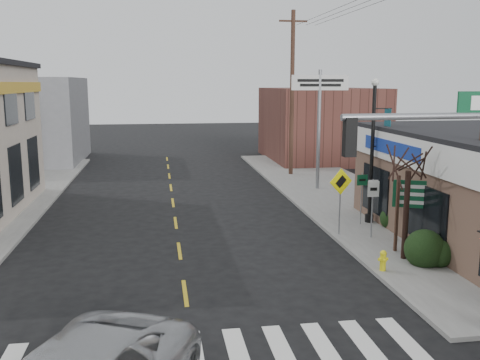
{
  "coord_description": "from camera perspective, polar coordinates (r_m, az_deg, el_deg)",
  "views": [
    {
      "loc": [
        -0.65,
        -10.75,
        6.01
      ],
      "look_at": [
        2.03,
        6.67,
        2.8
      ],
      "focal_mm": 40.0,
      "sensor_mm": 36.0,
      "label": 1
    }
  ],
  "objects": [
    {
      "name": "lamp_post",
      "position": [
        23.05,
        14.1,
        4.11
      ],
      "size": [
        0.79,
        0.62,
        6.06
      ],
      "rotation": [
        0.0,
        0.0,
        0.18
      ],
      "color": "black",
      "rests_on": "sidewalk_right"
    },
    {
      "name": "bare_tree",
      "position": [
        18.42,
        17.62,
        2.61
      ],
      "size": [
        2.26,
        2.26,
        4.53
      ],
      "rotation": [
        0.0,
        0.0,
        -0.01
      ],
      "color": "black",
      "rests_on": "sidewalk_right"
    },
    {
      "name": "crosswalk",
      "position": [
        12.68,
        -5.0,
        -18.0
      ],
      "size": [
        11.0,
        2.2,
        0.01
      ],
      "primitive_type": "cube",
      "color": "silver",
      "rests_on": "ground"
    },
    {
      "name": "traffic_signal_pole",
      "position": [
        13.35,
        23.95,
        -1.28
      ],
      "size": [
        4.5,
        0.37,
        5.7
      ],
      "rotation": [
        0.0,
        0.0,
        0.06
      ],
      "color": "gray",
      "rests_on": "sidewalk_right"
    },
    {
      "name": "shrub_front",
      "position": [
        18.71,
        19.09,
        -7.0
      ],
      "size": [
        1.32,
        1.32,
        0.99
      ],
      "primitive_type": "ellipsoid",
      "color": "#193914",
      "rests_on": "sidewalk_right"
    },
    {
      "name": "shrub_back",
      "position": [
        23.0,
        15.87,
        -3.97
      ],
      "size": [
        0.96,
        0.96,
        0.72
      ],
      "primitive_type": "ellipsoid",
      "color": "black",
      "rests_on": "sidewalk_right"
    },
    {
      "name": "bldg_distant_left",
      "position": [
        44.07,
        -22.42,
        5.9
      ],
      "size": [
        9.0,
        10.0,
        6.4
      ],
      "primitive_type": "cube",
      "color": "slate",
      "rests_on": "ground"
    },
    {
      "name": "sidewalk_right",
      "position": [
        26.31,
        13.05,
        -3.0
      ],
      "size": [
        6.0,
        38.0,
        0.13
      ],
      "primitive_type": "cube",
      "color": "slate",
      "rests_on": "ground"
    },
    {
      "name": "dance_center_sign",
      "position": [
        30.03,
        8.48,
        8.51
      ],
      "size": [
        3.1,
        0.19,
        6.6
      ],
      "rotation": [
        0.0,
        0.0,
        -0.18
      ],
      "color": "gray",
      "rests_on": "sidewalk_right"
    },
    {
      "name": "ped_crossing_sign",
      "position": [
        21.1,
        10.68,
        -0.99
      ],
      "size": [
        1.02,
        0.07,
        2.63
      ],
      "rotation": [
        0.0,
        0.0,
        0.28
      ],
      "color": "gray",
      "rests_on": "sidewalk_right"
    },
    {
      "name": "center_line",
      "position": [
        19.7,
        -6.48,
        -7.5
      ],
      "size": [
        0.12,
        56.0,
        0.01
      ],
      "primitive_type": "cube",
      "color": "gold",
      "rests_on": "ground"
    },
    {
      "name": "utility_pole_far",
      "position": [
        34.69,
        5.57,
        9.33
      ],
      "size": [
        1.8,
        0.27,
        10.35
      ],
      "rotation": [
        0.0,
        0.0,
        0.02
      ],
      "color": "#3C2B1E",
      "rests_on": "sidewalk_right"
    },
    {
      "name": "guide_sign",
      "position": [
        19.72,
        18.16,
        -2.23
      ],
      "size": [
        1.56,
        0.13,
        2.73
      ],
      "rotation": [
        0.0,
        0.0,
        -0.42
      ],
      "color": "#422A1E",
      "rests_on": "sidewalk_right"
    },
    {
      "name": "fire_hydrant",
      "position": [
        17.71,
        15.01,
        -8.2
      ],
      "size": [
        0.21,
        0.21,
        0.67
      ],
      "rotation": [
        0.0,
        0.0,
        0.05
      ],
      "color": "yellow",
      "rests_on": "sidewalk_right"
    },
    {
      "name": "bldg_distant_right",
      "position": [
        42.79,
        8.54,
        5.91
      ],
      "size": [
        8.0,
        10.0,
        5.6
      ],
      "primitive_type": "cube",
      "color": "#522D25",
      "rests_on": "ground"
    }
  ]
}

